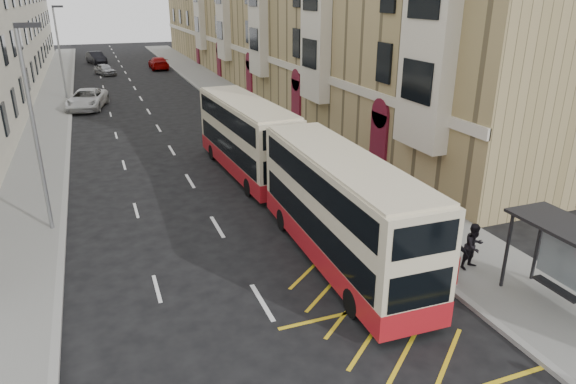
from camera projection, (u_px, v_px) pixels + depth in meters
name	position (u px, v px, depth m)	size (l,w,h in m)	color
pavement_right	(256.00, 113.00, 41.47)	(4.00, 120.00, 0.15)	slate
pavement_left	(47.00, 130.00, 36.32)	(3.00, 120.00, 0.15)	slate
kerb_right	(232.00, 115.00, 40.81)	(0.25, 120.00, 0.15)	gray
kerb_left	(70.00, 128.00, 36.81)	(0.25, 120.00, 0.15)	gray
road_markings	(136.00, 90.00, 51.90)	(10.00, 110.00, 0.01)	silver
terrace_right	(272.00, 9.00, 54.46)	(10.75, 79.00, 15.25)	#9B875A
guard_railing	(403.00, 226.00, 19.49)	(0.06, 6.56, 1.01)	red
street_lamp_near	(34.00, 120.00, 19.37)	(0.93, 0.18, 8.00)	gray
street_lamp_far	(59.00, 47.00, 45.50)	(0.93, 0.18, 8.00)	gray
double_decker_front	(341.00, 210.00, 17.92)	(2.52, 10.08, 4.00)	beige
double_decker_rear	(246.00, 137.00, 27.03)	(2.75, 10.05, 3.97)	beige
pedestrian_mid	(474.00, 246.00, 17.66)	(0.81, 0.63, 1.66)	black
pedestrian_far	(454.00, 256.00, 17.00)	(0.96, 0.40, 1.63)	black
white_van	(87.00, 99.00, 43.05)	(2.68, 5.82, 1.62)	silver
car_silver	(105.00, 69.00, 60.98)	(1.56, 3.89, 1.32)	#96989D
car_dark	(96.00, 58.00, 70.89)	(1.70, 4.87, 1.61)	black
car_red	(158.00, 63.00, 65.72)	(2.17, 5.34, 1.55)	#910000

